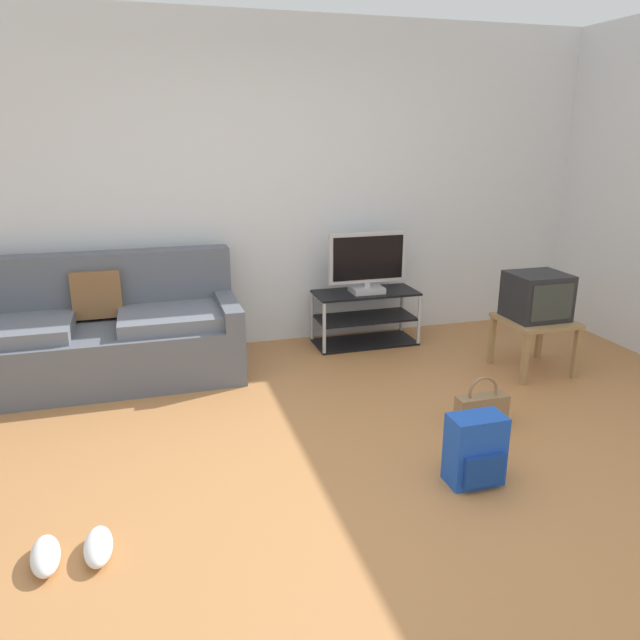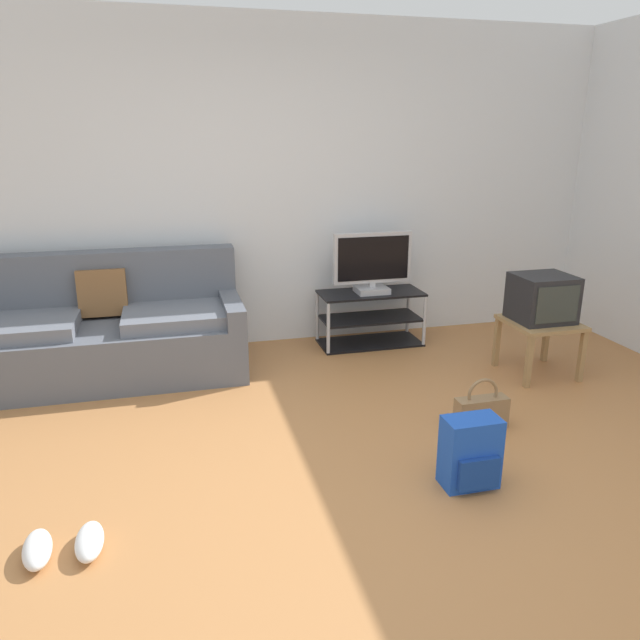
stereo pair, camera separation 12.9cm
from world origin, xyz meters
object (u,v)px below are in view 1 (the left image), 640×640
at_px(crt_tv, 537,296).
at_px(handbag, 481,409).
at_px(couch, 99,336).
at_px(side_table, 535,327).
at_px(backpack, 475,450).
at_px(sneakers_pair, 72,551).
at_px(flat_tv, 367,263).
at_px(tv_stand, 365,318).

xyz_separation_m(crt_tv, handbag, (-0.87, -0.73, -0.49)).
distance_m(couch, crt_tv, 3.33).
bearing_deg(side_table, crt_tv, 90.00).
relative_size(backpack, sneakers_pair, 1.07).
bearing_deg(couch, side_table, -14.17).
bearing_deg(flat_tv, tv_stand, 90.00).
height_order(flat_tv, handbag, flat_tv).
bearing_deg(tv_stand, crt_tv, -43.15).
height_order(crt_tv, handbag, crt_tv).
bearing_deg(couch, backpack, -46.61).
xyz_separation_m(tv_stand, sneakers_pair, (-2.22, -2.31, -0.19)).
xyz_separation_m(side_table, crt_tv, (0.00, 0.02, 0.24)).
relative_size(tv_stand, backpack, 2.32).
height_order(side_table, crt_tv, crt_tv).
relative_size(crt_tv, handbag, 1.24).
xyz_separation_m(side_table, sneakers_pair, (-3.25, -1.34, -0.31)).
bearing_deg(flat_tv, crt_tv, -42.48).
xyz_separation_m(flat_tv, sneakers_pair, (-2.22, -2.29, -0.68)).
height_order(side_table, sneakers_pair, side_table).
bearing_deg(crt_tv, handbag, -139.98).
bearing_deg(handbag, backpack, -123.94).
bearing_deg(sneakers_pair, handbag, 14.72).
distance_m(crt_tv, backpack, 1.84).
height_order(couch, crt_tv, couch).
distance_m(handbag, sneakers_pair, 2.47).
bearing_deg(backpack, flat_tv, 96.13).
xyz_separation_m(handbag, sneakers_pair, (-2.38, -0.63, -0.07)).
bearing_deg(backpack, side_table, 57.48).
bearing_deg(side_table, tv_stand, 136.37).
distance_m(couch, tv_stand, 2.21).
bearing_deg(backpack, handbag, 67.84).
height_order(crt_tv, sneakers_pair, crt_tv).
relative_size(tv_stand, flat_tv, 1.31).
xyz_separation_m(couch, crt_tv, (3.23, -0.80, 0.27)).
xyz_separation_m(tv_stand, handbag, (0.16, -1.69, -0.12)).
bearing_deg(sneakers_pair, flat_tv, 45.88).
relative_size(flat_tv, handbag, 2.03).
distance_m(couch, handbag, 2.82).
relative_size(tv_stand, handbag, 2.66).
distance_m(tv_stand, handbag, 1.70).
distance_m(couch, sneakers_pair, 2.17).
bearing_deg(side_table, couch, 165.83).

